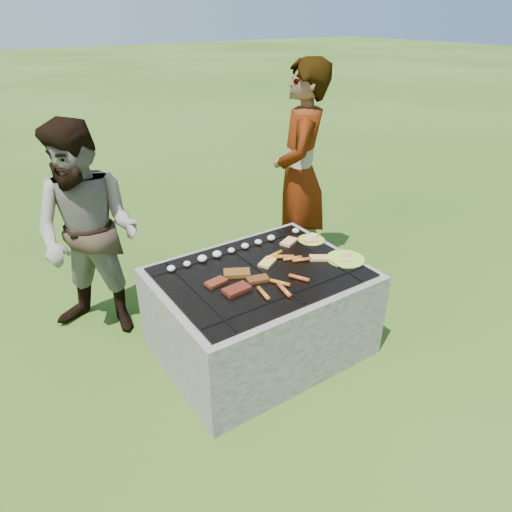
% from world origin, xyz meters
% --- Properties ---
extents(lawn, '(60.00, 60.00, 0.00)m').
position_xyz_m(lawn, '(0.00, 0.00, 0.00)').
color(lawn, '#274611').
rests_on(lawn, ground).
extents(fire_pit, '(1.30, 1.00, 0.62)m').
position_xyz_m(fire_pit, '(0.00, 0.00, 0.28)').
color(fire_pit, '#A39A91').
rests_on(fire_pit, ground).
extents(mushrooms, '(1.05, 0.06, 0.04)m').
position_xyz_m(mushrooms, '(-0.01, 0.32, 0.63)').
color(mushrooms, white).
rests_on(mushrooms, fire_pit).
extents(pork_slabs, '(0.37, 0.29, 0.02)m').
position_xyz_m(pork_slabs, '(-0.19, -0.03, 0.62)').
color(pork_slabs, maroon).
rests_on(pork_slabs, fire_pit).
extents(sausages, '(0.53, 0.48, 0.03)m').
position_xyz_m(sausages, '(0.12, -0.09, 0.62)').
color(sausages, orange).
rests_on(sausages, fire_pit).
extents(bread_on_grate, '(0.47, 0.43, 0.02)m').
position_xyz_m(bread_on_grate, '(0.30, 0.08, 0.62)').
color(bread_on_grate, '#DABD6F').
rests_on(bread_on_grate, fire_pit).
extents(plate_far, '(0.23, 0.23, 0.03)m').
position_xyz_m(plate_far, '(0.56, 0.17, 0.61)').
color(plate_far, yellow).
rests_on(plate_far, fire_pit).
extents(plate_near, '(0.33, 0.33, 0.03)m').
position_xyz_m(plate_near, '(0.56, -0.18, 0.61)').
color(plate_near, '#D8E637').
rests_on(plate_near, fire_pit).
extents(cook, '(0.75, 0.77, 1.78)m').
position_xyz_m(cook, '(0.85, 0.69, 0.89)').
color(cook, gray).
rests_on(cook, ground).
extents(bystander, '(0.92, 0.92, 1.51)m').
position_xyz_m(bystander, '(-0.81, 0.83, 0.76)').
color(bystander, gray).
rests_on(bystander, ground).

